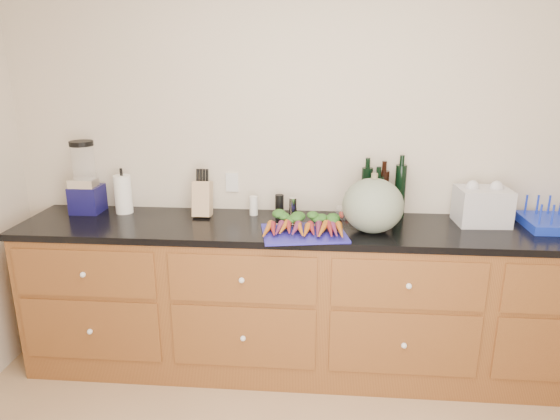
# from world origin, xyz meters

# --- Properties ---
(wall_back) EXTENTS (4.10, 0.05, 2.60)m
(wall_back) POSITION_xyz_m (0.00, 1.62, 1.30)
(wall_back) COLOR beige
(wall_back) RESTS_ON ground
(cabinets) EXTENTS (3.60, 0.64, 0.90)m
(cabinets) POSITION_xyz_m (0.00, 1.30, 0.45)
(cabinets) COLOR brown
(cabinets) RESTS_ON ground
(countertop) EXTENTS (3.64, 0.62, 0.04)m
(countertop) POSITION_xyz_m (0.00, 1.30, 0.92)
(countertop) COLOR black
(countertop) RESTS_ON cabinets
(cutting_board) EXTENTS (0.51, 0.42, 0.01)m
(cutting_board) POSITION_xyz_m (-0.12, 1.14, 0.95)
(cutting_board) COLOR #241F9A
(cutting_board) RESTS_ON countertop
(carrots) EXTENTS (0.45, 0.31, 0.06)m
(carrots) POSITION_xyz_m (-0.12, 1.17, 0.98)
(carrots) COLOR #BF6116
(carrots) RESTS_ON cutting_board
(squash) EXTENTS (0.34, 0.34, 0.31)m
(squash) POSITION_xyz_m (0.26, 1.22, 1.09)
(squash) COLOR #5E6E5C
(squash) RESTS_ON countertop
(blender_appliance) EXTENTS (0.18, 0.18, 0.46)m
(blender_appliance) POSITION_xyz_m (-1.51, 1.46, 1.14)
(blender_appliance) COLOR #12104C
(blender_appliance) RESTS_ON countertop
(paper_towel) EXTENTS (0.11, 0.11, 0.24)m
(paper_towel) POSITION_xyz_m (-1.28, 1.46, 1.06)
(paper_towel) COLOR white
(paper_towel) RESTS_ON countertop
(knife_block) EXTENTS (0.11, 0.11, 0.22)m
(knife_block) POSITION_xyz_m (-0.76, 1.44, 1.05)
(knife_block) COLOR tan
(knife_block) RESTS_ON countertop
(grinder_salt) EXTENTS (0.05, 0.05, 0.12)m
(grinder_salt) POSITION_xyz_m (-0.45, 1.48, 1.00)
(grinder_salt) COLOR white
(grinder_salt) RESTS_ON countertop
(grinder_pepper) EXTENTS (0.05, 0.05, 0.13)m
(grinder_pepper) POSITION_xyz_m (-0.28, 1.48, 1.01)
(grinder_pepper) COLOR black
(grinder_pepper) RESTS_ON countertop
(canister_chrome) EXTENTS (0.05, 0.05, 0.12)m
(canister_chrome) POSITION_xyz_m (-0.20, 1.48, 1.00)
(canister_chrome) COLOR white
(canister_chrome) RESTS_ON countertop
(tomato_box) EXTENTS (0.13, 0.11, 0.06)m
(tomato_box) POSITION_xyz_m (0.14, 1.47, 0.97)
(tomato_box) COLOR white
(tomato_box) RESTS_ON countertop
(bottles) EXTENTS (0.27, 0.14, 0.33)m
(bottles) POSITION_xyz_m (0.35, 1.51, 1.09)
(bottles) COLOR black
(bottles) RESTS_ON countertop
(grocery_bag) EXTENTS (0.30, 0.25, 0.22)m
(grocery_bag) POSITION_xyz_m (0.92, 1.42, 1.05)
(grocery_bag) COLOR silver
(grocery_bag) RESTS_ON countertop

